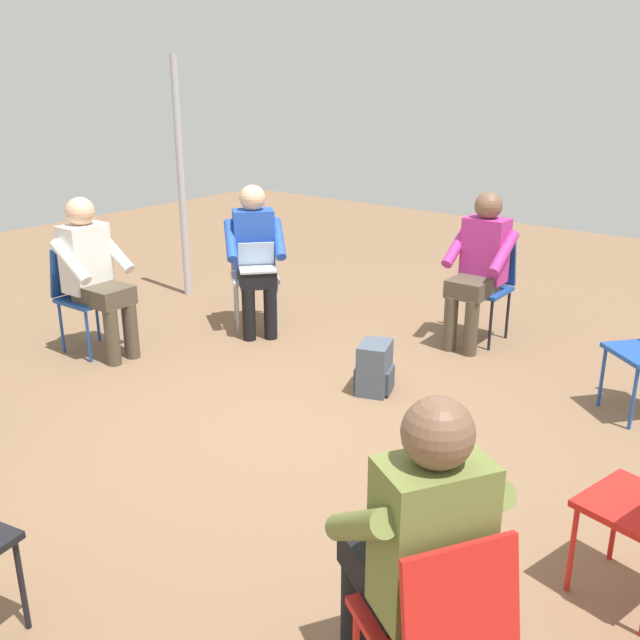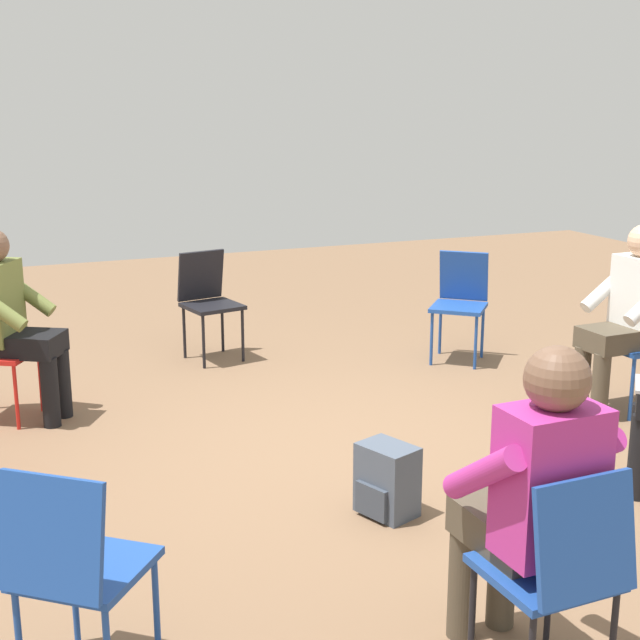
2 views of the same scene
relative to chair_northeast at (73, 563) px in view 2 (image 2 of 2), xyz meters
The scene contains 9 objects.
ground_plane 2.36m from the chair_northeast, 137.53° to the right, with size 14.00×14.00×0.00m, color brown.
chair_northeast is the anchor object (origin of this frame).
chair_south 4.13m from the chair_northeast, 111.81° to the right, with size 0.47×0.50×0.85m.
chair_southwest 4.53m from the chair_northeast, 137.75° to the right, with size 0.58×0.59×0.85m.
chair_north 1.63m from the chair_northeast, 156.73° to the left, with size 0.41×0.45×0.85m.
person_in_magenta 1.58m from the chair_northeast, 162.28° to the left, with size 0.50×0.53×1.24m.
person_in_white 4.03m from the chair_northeast, 156.92° to the right, with size 0.53×0.50×1.24m.
person_in_olive 2.94m from the chair_northeast, 90.34° to the right, with size 0.63×0.62×1.24m.
backpack_near_laptop_user 1.83m from the chair_northeast, 152.74° to the right, with size 0.30×0.33×0.36m.
Camera 2 is at (1.97, 4.38, 2.01)m, focal length 50.00 mm.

